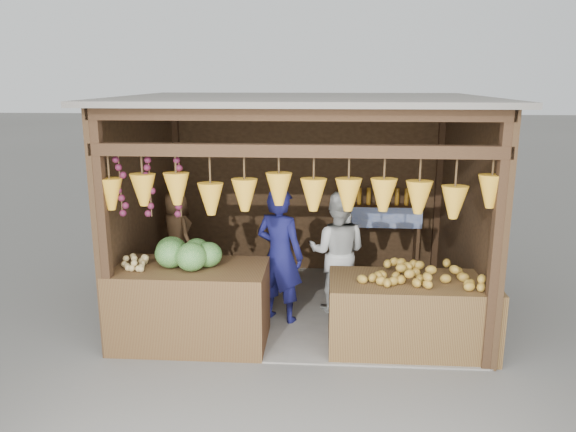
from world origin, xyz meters
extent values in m
plane|color=#514F49|center=(0.00, 0.00, 0.00)|extent=(80.00, 80.00, 0.00)
cube|color=slate|center=(0.00, 0.00, 0.01)|extent=(4.00, 3.00, 0.02)
cube|color=black|center=(0.00, 1.50, 1.30)|extent=(4.00, 0.06, 2.60)
cube|color=black|center=(-2.00, 0.00, 1.30)|extent=(0.06, 3.00, 2.60)
cube|color=black|center=(2.00, 0.00, 1.30)|extent=(0.06, 3.00, 2.60)
cube|color=#605B54|center=(0.00, 0.00, 2.63)|extent=(4.30, 3.30, 0.06)
cube|color=black|center=(-1.94, -1.44, 1.30)|extent=(0.11, 0.11, 2.60)
cube|color=black|center=(1.94, -1.44, 1.30)|extent=(0.11, 0.11, 2.60)
cube|color=black|center=(-1.94, 1.44, 1.30)|extent=(0.11, 0.11, 2.60)
cube|color=black|center=(1.94, 1.44, 1.30)|extent=(0.11, 0.11, 2.60)
cube|color=black|center=(0.00, -1.44, 2.20)|extent=(4.00, 0.12, 0.12)
cube|color=black|center=(0.00, -1.44, 2.54)|extent=(4.00, 0.12, 0.12)
cube|color=#382314|center=(1.05, 1.30, 1.05)|extent=(1.25, 0.30, 0.05)
cube|color=#382314|center=(0.47, 1.30, 0.53)|extent=(0.05, 0.28, 1.05)
cube|color=#382314|center=(1.64, 1.30, 0.53)|extent=(0.05, 0.28, 1.05)
cube|color=blue|center=(1.05, 1.14, 0.92)|extent=(1.25, 0.02, 0.30)
cube|color=#472A17|center=(-1.18, -1.08, 0.44)|extent=(1.67, 0.85, 0.89)
cube|color=#452B17|center=(1.22, -1.04, 0.39)|extent=(1.75, 0.85, 0.78)
cube|color=black|center=(-1.65, 0.23, 0.16)|extent=(0.34, 0.34, 0.32)
imported|color=#15164F|center=(-0.24, -0.41, 0.82)|extent=(0.71, 0.60, 1.64)
imported|color=silver|center=(0.45, -0.06, 0.77)|extent=(0.84, 0.71, 1.53)
imported|color=brown|center=(-1.65, 0.23, 0.88)|extent=(0.65, 0.64, 1.14)
camera|label=1|loc=(0.28, -6.73, 2.87)|focal=35.00mm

